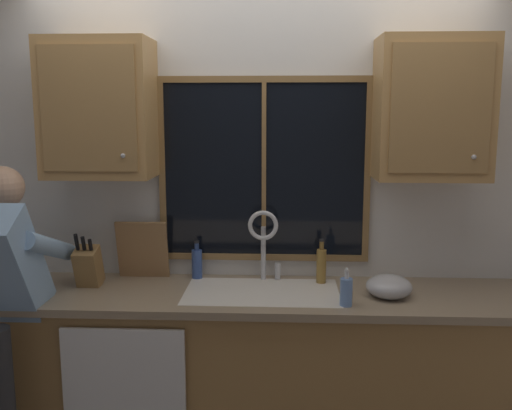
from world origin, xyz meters
name	(u,v)px	position (x,y,z in m)	size (l,w,h in m)	color
back_wall	(257,212)	(0.00, 0.06, 1.27)	(5.94, 0.12, 2.55)	silver
window_glass	(264,170)	(0.04, -0.01, 1.52)	(1.10, 0.02, 0.95)	black
window_frame_top	(264,79)	(0.04, -0.02, 2.02)	(1.17, 0.02, 0.04)	olive
window_frame_bottom	(264,257)	(0.04, -0.02, 1.03)	(1.17, 0.02, 0.04)	olive
window_frame_left	(162,170)	(-0.53, -0.02, 1.52)	(0.04, 0.02, 0.95)	olive
window_frame_right	(368,171)	(0.61, -0.02, 1.52)	(0.04, 0.02, 0.95)	olive
window_mullion_center	(264,170)	(0.04, -0.02, 1.52)	(0.02, 0.02, 0.95)	olive
lower_cabinet_run	(254,377)	(0.00, -0.29, 0.44)	(3.54, 0.58, 0.88)	#A07744
countertop	(254,296)	(0.00, -0.31, 0.90)	(3.60, 0.62, 0.04)	gray
dishwasher_front	(125,401)	(-0.61, -0.61, 0.46)	(0.60, 0.02, 0.74)	white
upper_cabinet_left	(99,109)	(-0.82, -0.17, 1.86)	(0.56, 0.36, 0.72)	#B2844C
upper_cabinet_right	(432,109)	(0.90, -0.17, 1.86)	(0.56, 0.36, 0.72)	#B2844C
sink	(262,310)	(0.04, -0.30, 0.82)	(0.80, 0.46, 0.21)	white
faucet	(265,237)	(0.05, -0.12, 1.17)	(0.18, 0.09, 0.40)	silver
knife_block	(88,267)	(-0.89, -0.25, 1.03)	(0.12, 0.18, 0.32)	olive
cutting_board	(143,250)	(-0.64, -0.08, 1.08)	(0.28, 0.02, 0.33)	#997047
mixing_bowl	(389,287)	(0.69, -0.34, 0.97)	(0.23, 0.23, 0.12)	#B7B7BC
soap_dispenser	(346,291)	(0.46, -0.49, 0.99)	(0.06, 0.07, 0.19)	#668CCC
bottle_green_glass	(197,263)	(-0.33, -0.08, 1.01)	(0.06, 0.06, 0.21)	#334C8C
bottle_tall_clear	(321,265)	(0.36, -0.13, 1.02)	(0.05, 0.05, 0.25)	olive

